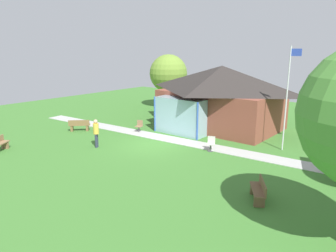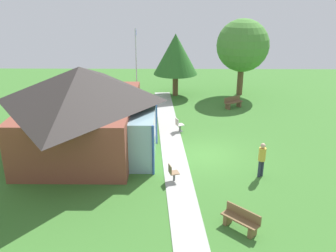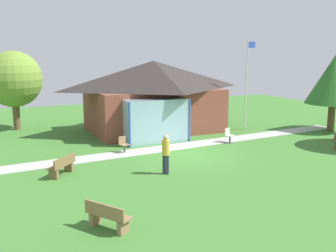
# 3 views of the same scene
# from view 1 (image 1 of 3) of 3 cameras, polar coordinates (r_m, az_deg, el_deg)

# --- Properties ---
(ground_plane) EXTENTS (44.00, 44.00, 0.00)m
(ground_plane) POSITION_cam_1_polar(r_m,az_deg,el_deg) (20.06, -2.61, -3.41)
(ground_plane) COLOR #3D752D
(pavilion) EXTENTS (9.24, 7.36, 4.66)m
(pavilion) POSITION_cam_1_polar(r_m,az_deg,el_deg) (24.20, 9.16, 5.31)
(pavilion) COLOR brown
(pavilion) RESTS_ON ground_plane
(footpath) EXTENTS (24.72, 3.18, 0.03)m
(footpath) POSITION_cam_1_polar(r_m,az_deg,el_deg) (21.25, 0.35, -2.36)
(footpath) COLOR #ADADA8
(footpath) RESTS_ON ground_plane
(flagpole) EXTENTS (0.64, 0.08, 6.03)m
(flagpole) POSITION_cam_1_polar(r_m,az_deg,el_deg) (19.60, 20.55, 5.24)
(flagpole) COLOR silver
(flagpole) RESTS_ON ground_plane
(bench_lawn_far_right) EXTENTS (1.17, 1.50, 0.84)m
(bench_lawn_far_right) POSITION_cam_1_polar(r_m,az_deg,el_deg) (13.44, 15.90, -11.07)
(bench_lawn_far_right) COLOR brown
(bench_lawn_far_right) RESTS_ON ground_plane
(bench_mid_left) EXTENTS (1.36, 1.38, 0.84)m
(bench_mid_left) POSITION_cam_1_polar(r_m,az_deg,el_deg) (24.16, -15.53, 0.06)
(bench_mid_left) COLOR brown
(bench_mid_left) RESTS_ON ground_plane
(patio_chair_west) EXTENTS (0.55, 0.55, 0.86)m
(patio_chair_west) POSITION_cam_1_polar(r_m,az_deg,el_deg) (23.06, -5.16, -0.09)
(patio_chair_west) COLOR #8C6B4C
(patio_chair_west) RESTS_ON ground_plane
(patio_chair_lawn_spare) EXTENTS (0.57, 0.57, 0.86)m
(patio_chair_lawn_spare) POSITION_cam_1_polar(r_m,az_deg,el_deg) (18.99, 7.66, -3.22)
(patio_chair_lawn_spare) COLOR beige
(patio_chair_lawn_spare) RESTS_ON ground_plane
(visitor_strolling_lawn) EXTENTS (0.34, 0.34, 1.74)m
(visitor_strolling_lawn) POSITION_cam_1_polar(r_m,az_deg,el_deg) (19.83, -12.71, -0.89)
(visitor_strolling_lawn) COLOR #2D3347
(visitor_strolling_lawn) RESTS_ON ground_plane
(tree_behind_pavilion_left) EXTENTS (3.75, 3.75, 5.31)m
(tree_behind_pavilion_left) POSITION_cam_1_polar(r_m,az_deg,el_deg) (32.28, 0.08, 9.34)
(tree_behind_pavilion_left) COLOR brown
(tree_behind_pavilion_left) RESTS_ON ground_plane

